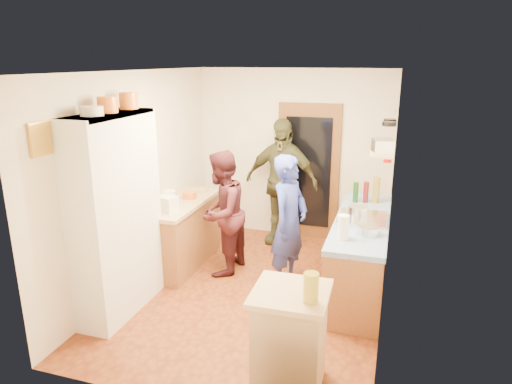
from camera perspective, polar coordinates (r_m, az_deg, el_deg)
The scene contains 44 objects.
floor at distance 5.70m, azimuth -0.22°, elevation -12.34°, with size 3.00×4.00×0.02m, color brown.
ceiling at distance 5.01m, azimuth -0.26°, elevation 15.00°, with size 3.00×4.00×0.02m, color silver.
wall_back at distance 7.09m, azimuth 4.68°, elevation 4.66°, with size 3.00×0.02×2.60m, color silver.
wall_front at distance 3.46m, azimuth -10.45°, elevation -8.30°, with size 3.00×0.02×2.60m, color silver.
wall_left at distance 5.82m, azimuth -14.56°, elevation 1.62°, with size 0.02×4.00×2.60m, color silver.
wall_right at distance 4.98m, azimuth 16.57°, elevation -1.00°, with size 0.02×4.00×2.60m, color silver.
door_frame at distance 7.06m, azimuth 6.54°, elevation 2.47°, with size 0.95×0.06×2.10m, color brown.
door_glass at distance 7.03m, azimuth 6.48°, elevation 2.41°, with size 0.70×0.02×1.70m, color black.
hutch_body at distance 5.13m, azimuth -17.04°, elevation -2.89°, with size 0.40×1.20×2.20m, color silver.
hutch_top_shelf at distance 4.90m, azimuth -18.09°, elevation 9.14°, with size 0.40×1.14×0.04m, color silver.
plate_stack at distance 4.70m, azimuth -19.85°, elevation 9.52°, with size 0.22×0.22×0.09m, color white.
orange_pot_a at distance 4.90m, azimuth -18.07°, elevation 10.33°, with size 0.20×0.20×0.16m, color orange.
orange_pot_b at distance 5.22m, azimuth -15.63°, elevation 10.94°, with size 0.20×0.20×0.18m, color orange.
left_counter_base at distance 6.32m, azimuth -9.46°, elevation -5.27°, with size 0.60×1.40×0.85m, color #925930.
left_counter_top at distance 6.17m, azimuth -9.65°, elevation -1.38°, with size 0.64×1.44×0.05m, color tan.
toaster at distance 5.77m, azimuth -11.06°, elevation -1.45°, with size 0.25×0.17×0.19m, color white.
kettle at distance 6.03m, azimuth -10.77°, elevation -0.70°, with size 0.16×0.16×0.18m, color white.
orange_bowl at distance 6.27m, azimuth -8.29°, elevation -0.39°, with size 0.19×0.19×0.09m, color orange.
chopping_board at distance 6.63m, azimuth -7.35°, elevation 0.30°, with size 0.30×0.22×0.03m, color tan.
right_counter_base at distance 5.76m, azimuth 12.88°, elevation -7.70°, with size 0.60×2.20×0.84m, color #925930.
right_counter_top at distance 5.60m, azimuth 13.17°, elevation -3.48°, with size 0.62×2.22×0.06m, color #194AAF.
hob at distance 5.52m, azimuth 13.15°, elevation -3.20°, with size 0.55×0.58×0.04m, color silver.
pot_on_hob at distance 5.44m, azimuth 12.63°, elevation -2.48°, with size 0.22×0.22×0.14m, color silver.
bottle_a at distance 6.15m, azimuth 12.35°, elevation -0.02°, with size 0.07×0.07×0.27m, color #143F14.
bottle_b at distance 6.17m, azimuth 13.57°, elevation -0.02°, with size 0.07×0.07×0.28m, color #591419.
bottle_c at distance 6.18m, azimuth 14.81°, elevation 0.27°, with size 0.09×0.09×0.35m, color olive.
paper_towel at distance 4.87m, azimuth 10.83°, elevation -4.34°, with size 0.12×0.12×0.26m, color white.
mixing_bowl at distance 5.08m, azimuth 13.88°, elevation -4.64°, with size 0.25×0.25×0.10m, color silver.
island_base at distance 4.05m, azimuth 4.23°, elevation -18.21°, with size 0.55×0.55×0.86m, color tan.
island_top at distance 3.81m, azimuth 4.37°, elevation -12.56°, with size 0.62×0.62×0.05m, color tan.
cutting_board at distance 3.86m, azimuth 3.79°, elevation -12.00°, with size 0.35×0.28×0.02m, color white.
oil_jar at distance 3.61m, azimuth 6.88°, elevation -11.76°, with size 0.12×0.12×0.24m, color #AD9E2D.
pan_rail at distance 6.33m, azimuth 16.99°, elevation 9.50°, with size 0.02×0.02×0.65m, color silver.
pan_hang_a at distance 6.18m, azimuth 16.31°, elevation 8.18°, with size 0.18×0.18×0.05m, color black.
pan_hang_b at distance 6.38m, azimuth 16.34°, elevation 8.23°, with size 0.16×0.16×0.05m, color black.
pan_hang_c at distance 6.57m, azimuth 16.40°, elevation 8.53°, with size 0.17×0.17×0.05m, color black.
wall_shelf at distance 5.32m, azimuth 15.52°, elevation 4.62°, with size 0.26×0.42×0.03m, color tan.
radio at distance 5.31m, azimuth 15.59°, elevation 5.57°, with size 0.22×0.30×0.15m, color silver.
ext_bracket at distance 6.60m, azimuth 16.68°, elevation 4.48°, with size 0.06×0.10×0.04m, color black.
fire_extinguisher at distance 6.59m, azimuth 16.19°, elevation 4.95°, with size 0.11×0.11×0.32m, color red.
picture_frame at distance 4.45m, azimuth -25.38°, elevation 6.04°, with size 0.03×0.25×0.30m, color gold.
person_hob at distance 5.47m, azimuth 4.32°, elevation -4.01°, with size 0.61×0.40×1.66m, color #2D399C.
person_left at distance 5.91m, azimuth -3.89°, elevation -2.59°, with size 0.79×0.62×1.63m, color #40181E.
person_back at distance 6.82m, azimuth 3.26°, elevation 1.23°, with size 1.12×0.47×1.91m, color #3E3D23.
Camera 1 is at (1.51, -4.77, 2.72)m, focal length 32.00 mm.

